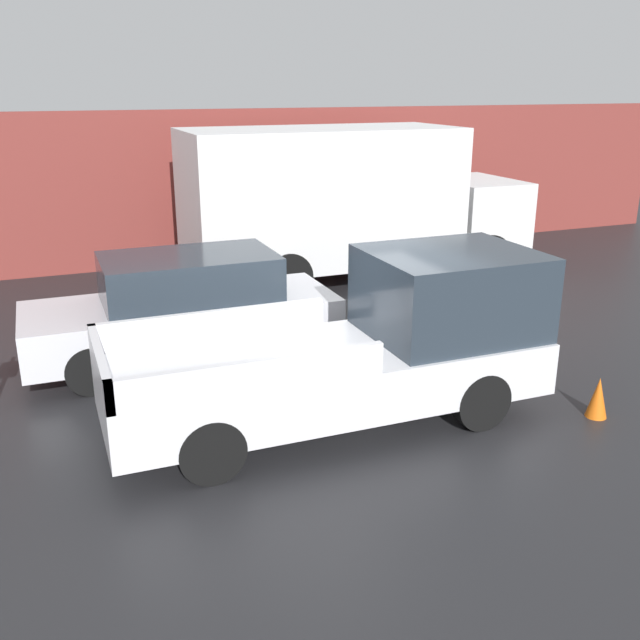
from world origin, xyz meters
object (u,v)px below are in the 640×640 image
object	(u,v)px
delivery_truck	(344,200)
pickup_truck	(368,346)
newspaper_box	(279,239)
traffic_cone	(598,397)
car	(185,308)

from	to	relation	value
delivery_truck	pickup_truck	bearing A→B (deg)	-110.87
pickup_truck	newspaper_box	bearing A→B (deg)	78.71
newspaper_box	traffic_cone	distance (m)	10.37
traffic_cone	newspaper_box	bearing A→B (deg)	95.78
newspaper_box	pickup_truck	bearing A→B (deg)	-101.29
car	delivery_truck	size ratio (longest dim) A/B	0.63
newspaper_box	traffic_cone	xyz separation A→B (m)	(1.04, -10.32, -0.22)
delivery_truck	newspaper_box	distance (m)	2.95
car	newspaper_box	world-z (taller)	car
pickup_truck	traffic_cone	xyz separation A→B (m)	(2.86, -1.19, -0.72)
pickup_truck	car	world-z (taller)	pickup_truck
pickup_truck	newspaper_box	xyz separation A→B (m)	(1.82, 9.12, -0.50)
traffic_cone	car	bearing A→B (deg)	138.77
pickup_truck	car	size ratio (longest dim) A/B	1.17
car	traffic_cone	world-z (taller)	car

